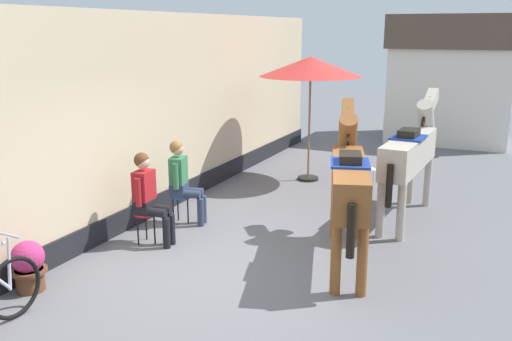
# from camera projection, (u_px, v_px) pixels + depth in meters

# --- Properties ---
(ground_plane) EXTENTS (40.00, 40.00, 0.00)m
(ground_plane) POSITION_uv_depth(u_px,v_px,m) (318.00, 207.00, 10.04)
(ground_plane) COLOR slate
(pub_facade_wall) EXTENTS (0.34, 14.00, 3.40)m
(pub_facade_wall) POSITION_uv_depth(u_px,v_px,m) (148.00, 125.00, 9.38)
(pub_facade_wall) COLOR #CCB793
(pub_facade_wall) RESTS_ON ground_plane
(distant_cottage) EXTENTS (3.40, 2.60, 3.50)m
(distant_cottage) POSITION_uv_depth(u_px,v_px,m) (452.00, 77.00, 15.58)
(distant_cottage) COLOR silver
(distant_cottage) RESTS_ON ground_plane
(seated_visitor_near) EXTENTS (0.61, 0.49, 1.39)m
(seated_visitor_near) POSITION_uv_depth(u_px,v_px,m) (148.00, 194.00, 8.13)
(seated_visitor_near) COLOR red
(seated_visitor_near) RESTS_ON ground_plane
(seated_visitor_far) EXTENTS (0.61, 0.48, 1.39)m
(seated_visitor_far) POSITION_uv_depth(u_px,v_px,m) (182.00, 178.00, 9.00)
(seated_visitor_far) COLOR #194C99
(seated_visitor_far) RESTS_ON ground_plane
(saddled_horse_near) EXTENTS (1.16, 2.90, 2.06)m
(saddled_horse_near) POSITION_uv_depth(u_px,v_px,m) (349.00, 179.00, 7.48)
(saddled_horse_near) COLOR brown
(saddled_horse_near) RESTS_ON ground_plane
(saddled_horse_far) EXTENTS (0.56, 3.00, 2.06)m
(saddled_horse_far) POSITION_uv_depth(u_px,v_px,m) (411.00, 151.00, 9.16)
(saddled_horse_far) COLOR #B2A899
(saddled_horse_far) RESTS_ON ground_plane
(flower_planter_near) EXTENTS (0.43, 0.43, 0.64)m
(flower_planter_near) POSITION_uv_depth(u_px,v_px,m) (28.00, 265.00, 6.75)
(flower_planter_near) COLOR brown
(flower_planter_near) RESTS_ON ground_plane
(cafe_parasol) EXTENTS (2.10, 2.10, 2.58)m
(cafe_parasol) POSITION_uv_depth(u_px,v_px,m) (311.00, 67.00, 11.24)
(cafe_parasol) COLOR black
(cafe_parasol) RESTS_ON ground_plane
(spare_stool_white) EXTENTS (0.32, 0.32, 0.46)m
(spare_stool_white) POSITION_uv_depth(u_px,v_px,m) (367.00, 171.00, 10.91)
(spare_stool_white) COLOR white
(spare_stool_white) RESTS_ON ground_plane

